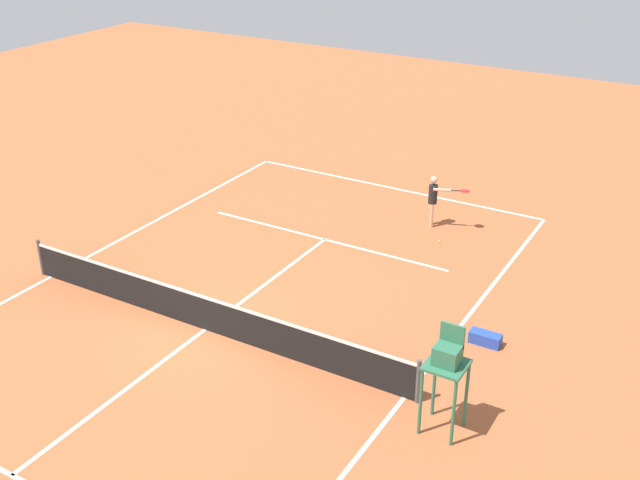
# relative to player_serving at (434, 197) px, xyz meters

# --- Properties ---
(ground_plane) EXTENTS (60.00, 60.00, 0.00)m
(ground_plane) POSITION_rel_player_serving_xyz_m (2.47, 8.53, -1.00)
(ground_plane) COLOR #AD5933
(court_lines) EXTENTS (10.94, 21.67, 0.01)m
(court_lines) POSITION_rel_player_serving_xyz_m (2.47, 8.53, -0.99)
(court_lines) COLOR white
(court_lines) RESTS_ON ground
(tennis_net) EXTENTS (11.54, 0.10, 1.07)m
(tennis_net) POSITION_rel_player_serving_xyz_m (2.47, 8.53, -0.50)
(tennis_net) COLOR #4C4C51
(tennis_net) RESTS_ON ground
(player_serving) EXTENTS (1.30, 0.58, 1.68)m
(player_serving) POSITION_rel_player_serving_xyz_m (0.00, 0.00, 0.00)
(player_serving) COLOR #D8A884
(player_serving) RESTS_ON ground
(tennis_ball) EXTENTS (0.07, 0.07, 0.07)m
(tennis_ball) POSITION_rel_player_serving_xyz_m (-0.66, 1.04, -0.96)
(tennis_ball) COLOR #CCE033
(tennis_ball) RESTS_ON ground
(umpire_chair) EXTENTS (0.80, 0.80, 2.41)m
(umpire_chair) POSITION_rel_player_serving_xyz_m (-4.04, 9.08, 0.61)
(umpire_chair) COLOR #2D6B4C
(umpire_chair) RESTS_ON ground
(equipment_bag) EXTENTS (0.76, 0.32, 0.30)m
(equipment_bag) POSITION_rel_player_serving_xyz_m (-3.74, 5.64, -0.85)
(equipment_bag) COLOR #2647B7
(equipment_bag) RESTS_ON ground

